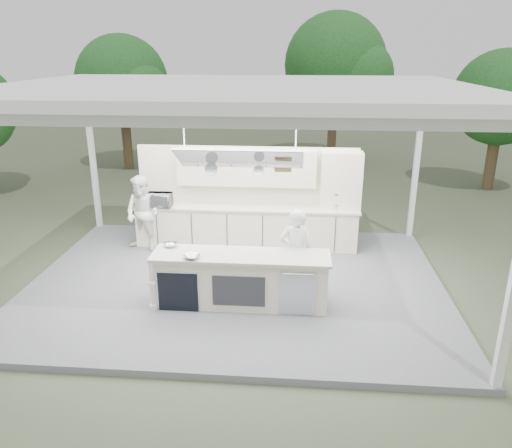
# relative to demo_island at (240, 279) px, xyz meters

# --- Properties ---
(ground) EXTENTS (90.00, 90.00, 0.00)m
(ground) POSITION_rel_demo_island_xyz_m (-0.18, 0.91, -0.60)
(ground) COLOR #404B33
(ground) RESTS_ON ground
(stage_deck) EXTENTS (8.00, 6.00, 0.12)m
(stage_deck) POSITION_rel_demo_island_xyz_m (-0.18, 0.91, -0.54)
(stage_deck) COLOR slate
(stage_deck) RESTS_ON ground
(tent) EXTENTS (8.20, 6.20, 3.86)m
(tent) POSITION_rel_demo_island_xyz_m (-0.18, 0.90, 3.11)
(tent) COLOR white
(tent) RESTS_ON ground
(demo_island) EXTENTS (3.10, 0.79, 0.95)m
(demo_island) POSITION_rel_demo_island_xyz_m (0.00, 0.00, 0.00)
(demo_island) COLOR beige
(demo_island) RESTS_ON stage_deck
(back_counter) EXTENTS (5.08, 0.72, 0.95)m
(back_counter) POSITION_rel_demo_island_xyz_m (-0.18, 2.81, 0.00)
(back_counter) COLOR beige
(back_counter) RESTS_ON stage_deck
(back_wall_unit) EXTENTS (5.05, 0.48, 2.25)m
(back_wall_unit) POSITION_rel_demo_island_xyz_m (0.27, 3.03, 0.98)
(back_wall_unit) COLOR beige
(back_wall_unit) RESTS_ON stage_deck
(tree_cluster) EXTENTS (19.55, 9.40, 5.85)m
(tree_cluster) POSITION_rel_demo_island_xyz_m (-0.34, 10.68, 2.69)
(tree_cluster) COLOR brown
(tree_cluster) RESTS_ON ground
(head_chef) EXTENTS (0.63, 0.44, 1.65)m
(head_chef) POSITION_rel_demo_island_xyz_m (0.97, 0.48, 0.35)
(head_chef) COLOR white
(head_chef) RESTS_ON stage_deck
(sous_chef) EXTENTS (1.01, 0.90, 1.70)m
(sous_chef) POSITION_rel_demo_island_xyz_m (-2.45, 2.38, 0.37)
(sous_chef) COLOR white
(sous_chef) RESTS_ON stage_deck
(toaster_oven) EXTENTS (0.56, 0.38, 0.31)m
(toaster_oven) POSITION_rel_demo_island_xyz_m (-2.12, 2.61, 0.63)
(toaster_oven) COLOR silver
(toaster_oven) RESTS_ON back_counter
(bowl_large) EXTENTS (0.34, 0.34, 0.07)m
(bowl_large) POSITION_rel_demo_island_xyz_m (-0.79, -0.24, 0.51)
(bowl_large) COLOR #B0B2B7
(bowl_large) RESTS_ON demo_island
(bowl_small) EXTENTS (0.32, 0.32, 0.08)m
(bowl_small) POSITION_rel_demo_island_xyz_m (-1.28, 0.26, 0.51)
(bowl_small) COLOR silver
(bowl_small) RESTS_ON demo_island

